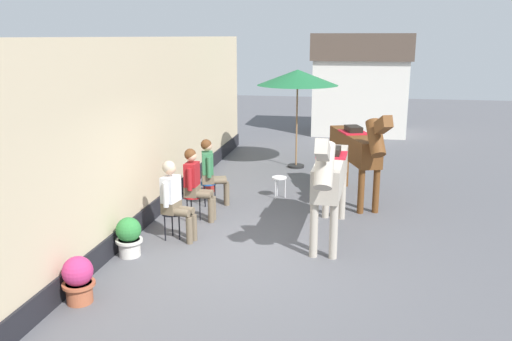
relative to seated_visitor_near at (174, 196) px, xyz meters
The scene contains 13 objects.
ground_plane 3.29m from the seated_visitor_near, 59.40° to the left, with size 40.00×40.00×0.00m, color #56565B.
pub_facade_wall 1.73m from the seated_visitor_near, 126.21° to the left, with size 0.34×14.00×3.40m.
distant_cottage 11.76m from the seated_visitor_near, 75.02° to the left, with size 3.40×2.60×3.50m.
seated_visitor_near is the anchor object (origin of this frame).
seated_visitor_middle 1.03m from the seated_visitor_near, 87.00° to the left, with size 0.61×0.49×1.39m.
seated_visitor_far 2.01m from the seated_visitor_near, 87.56° to the left, with size 0.61×0.49×1.39m.
saddled_horse_near 2.67m from the seated_visitor_near, 11.94° to the left, with size 0.52×3.00×2.06m.
saddled_horse_far 4.18m from the seated_visitor_near, 43.95° to the left, with size 1.25×2.88×2.06m.
flower_planter_nearest 2.48m from the seated_visitor_near, 101.87° to the right, with size 0.43×0.43×0.64m.
flower_planter_inner_near 1.05m from the seated_visitor_near, 120.82° to the right, with size 0.43×0.43×0.64m.
cafe_parasol 6.00m from the seated_visitor_near, 75.68° to the left, with size 2.10×2.10×2.58m.
spare_stool_white 3.14m from the seated_visitor_near, 63.40° to the left, with size 0.32×0.32×0.46m.
satchel_bag 3.06m from the seated_visitor_near, 94.66° to the left, with size 0.28×0.12×0.20m, color maroon.
Camera 1 is at (1.36, -8.01, 3.42)m, focal length 37.53 mm.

